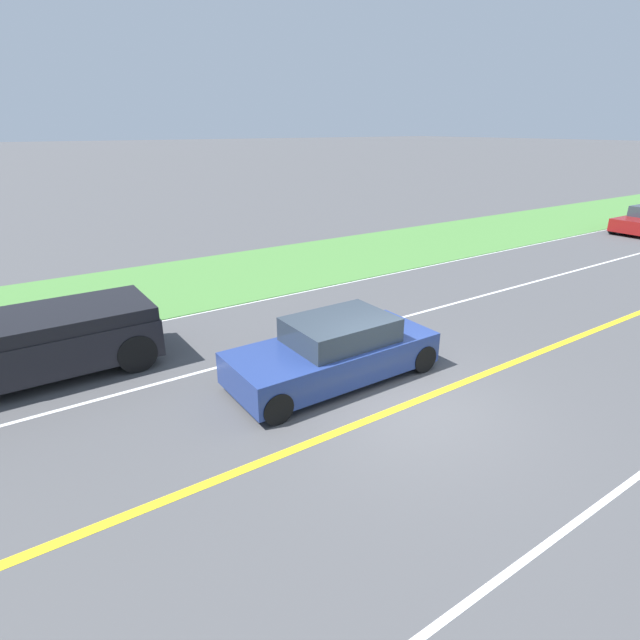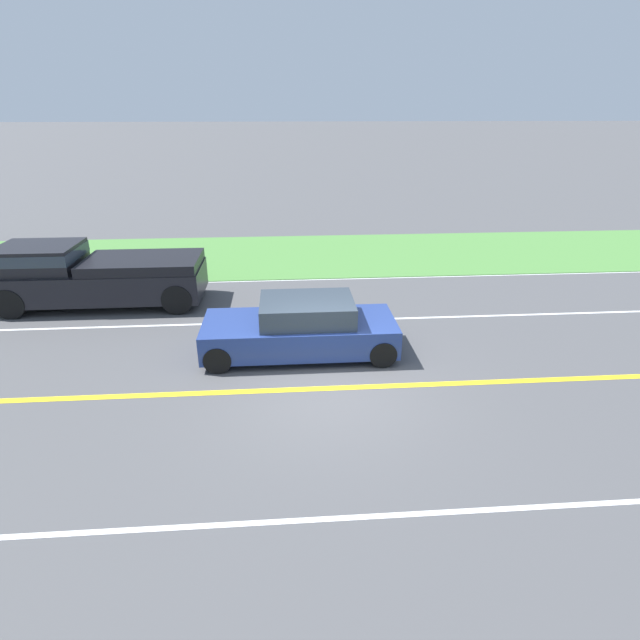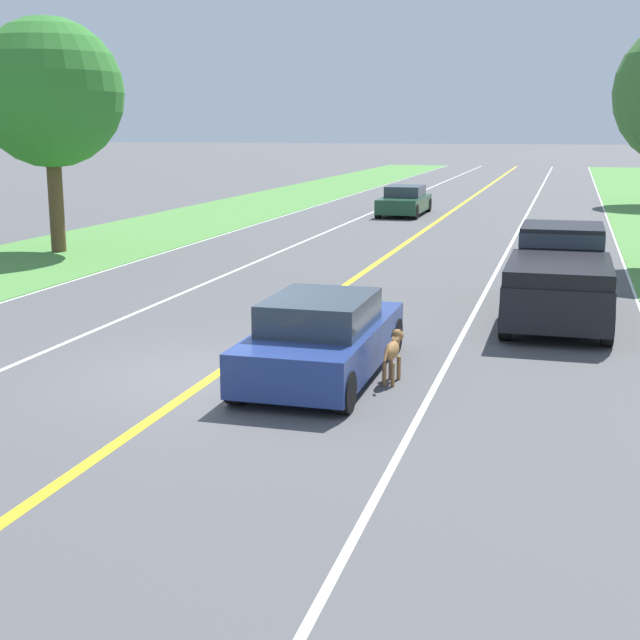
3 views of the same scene
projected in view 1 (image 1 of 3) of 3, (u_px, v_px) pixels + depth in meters
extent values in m
plane|color=#4C4C4F|center=(405.00, 405.00, 9.47)|extent=(400.00, 400.00, 0.00)
cube|color=yellow|center=(405.00, 405.00, 9.47)|extent=(0.18, 160.00, 0.01)
cube|color=white|center=(243.00, 304.00, 14.88)|extent=(0.14, 160.00, 0.01)
cube|color=white|center=(306.00, 343.00, 12.17)|extent=(0.10, 160.00, 0.01)
cube|color=white|center=(583.00, 517.00, 6.77)|extent=(0.10, 160.00, 0.01)
cube|color=#4C843D|center=(205.00, 280.00, 17.19)|extent=(6.00, 160.00, 0.03)
cube|color=navy|center=(333.00, 357.00, 10.32)|extent=(1.78, 4.38, 0.66)
cube|color=#2D3842|center=(340.00, 330.00, 10.20)|extent=(1.53, 2.10, 0.50)
cylinder|color=black|center=(237.00, 373.00, 10.07)|extent=(0.22, 0.60, 0.60)
cylinder|color=black|center=(374.00, 334.00, 11.94)|extent=(0.22, 0.60, 0.60)
cylinder|color=black|center=(276.00, 408.00, 8.83)|extent=(0.22, 0.60, 0.60)
cylinder|color=black|center=(422.00, 358.00, 10.70)|extent=(0.22, 0.60, 0.60)
ellipsoid|color=olive|center=(308.00, 337.00, 11.26)|extent=(0.21, 0.59, 0.28)
cylinder|color=olive|center=(299.00, 351.00, 11.33)|extent=(0.06, 0.06, 0.38)
cylinder|color=olive|center=(315.00, 347.00, 11.53)|extent=(0.06, 0.06, 0.38)
cylinder|color=olive|center=(302.00, 353.00, 11.23)|extent=(0.06, 0.06, 0.38)
cylinder|color=olive|center=(318.00, 349.00, 11.43)|extent=(0.06, 0.06, 0.38)
cylinder|color=olive|center=(299.00, 335.00, 11.10)|extent=(0.13, 0.17, 0.16)
sphere|color=olive|center=(295.00, 333.00, 11.03)|extent=(0.21, 0.21, 0.20)
ellipsoid|color=#331E14|center=(289.00, 335.00, 10.97)|extent=(0.09, 0.10, 0.08)
cone|color=brown|center=(294.00, 329.00, 11.05)|extent=(0.07, 0.07, 0.09)
cone|color=brown|center=(296.00, 331.00, 10.96)|extent=(0.07, 0.07, 0.09)
cylinder|color=olive|center=(323.00, 332.00, 11.43)|extent=(0.05, 0.22, 0.22)
cube|color=black|center=(11.00, 352.00, 10.13)|extent=(1.99, 5.62, 0.83)
cube|color=black|center=(70.00, 315.00, 10.54)|extent=(1.95, 3.19, 0.29)
cylinder|color=black|center=(116.00, 327.00, 12.08)|extent=(0.22, 0.84, 0.84)
cylinder|color=black|center=(137.00, 353.00, 10.67)|extent=(0.22, 0.84, 0.84)
cylinder|color=black|center=(613.00, 227.00, 24.49)|extent=(0.22, 0.63, 0.63)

